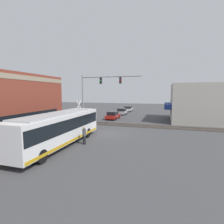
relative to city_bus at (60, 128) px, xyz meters
The scene contains 10 objects.
ground_plane 6.79m from the city_bus, 25.22° to the right, with size 120.00×120.00×0.00m, color #424244.
shop_building 23.70m from the city_bus, 36.85° to the right, with size 10.13×9.03×6.38m.
city_bus is the anchor object (origin of this frame).
traffic_signal_gantry 11.13m from the city_bus, ahead, with size 0.42×8.96×7.61m.
crossing_signal 9.57m from the city_bus, 17.05° to the left, with size 1.41×1.18×3.81m.
rail_track_near 12.38m from the city_bus, 13.19° to the right, with size 2.60×60.00×0.15m.
parked_car_red 17.26m from the city_bus, ahead, with size 4.42×1.82×1.47m.
parked_car_silver 24.43m from the city_bus, ahead, with size 4.22×1.82×1.44m.
parked_car_white 31.45m from the city_bus, ahead, with size 4.56×1.82×1.41m.
pedestrian_near_bus 2.38m from the city_bus, 62.29° to the right, with size 0.34×0.34×1.71m.
Camera 1 is at (-19.74, -6.46, 4.92)m, focal length 28.00 mm.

